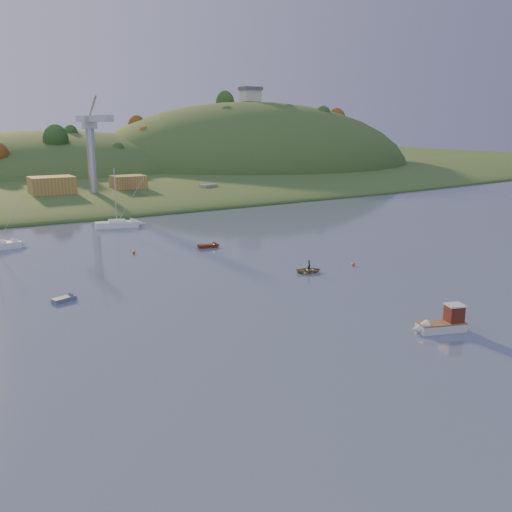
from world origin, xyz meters
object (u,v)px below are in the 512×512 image
fishing_boat (438,324)px  red_tender (212,246)px  sailboat_far (117,224)px  grey_dinghy (68,298)px  canoe (309,270)px

fishing_boat → red_tender: (-1.48, 48.39, -0.55)m
fishing_boat → red_tender: 48.41m
sailboat_far → grey_dinghy: (-20.36, -44.85, -0.52)m
red_tender → grey_dinghy: bearing=-137.8°
fishing_boat → grey_dinghy: bearing=-27.4°
sailboat_far → grey_dinghy: sailboat_far is taller
fishing_boat → canoe: bearing=-77.8°
canoe → sailboat_far: bearing=31.7°
fishing_boat → grey_dinghy: size_ratio=1.76×
grey_dinghy → sailboat_far: bearing=45.7°
sailboat_far → canoe: 50.95m
sailboat_far → grey_dinghy: 49.25m
fishing_boat → grey_dinghy: fishing_boat is taller
fishing_boat → grey_dinghy: 42.74m
fishing_boat → canoe: (2.74, 25.94, -0.45)m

